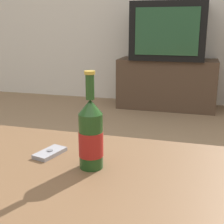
{
  "coord_description": "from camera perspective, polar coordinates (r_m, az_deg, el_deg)",
  "views": [
    {
      "loc": [
        0.33,
        -0.76,
        0.9
      ],
      "look_at": [
        0.01,
        0.39,
        0.57
      ],
      "focal_mm": 50.0,
      "sensor_mm": 36.0,
      "label": 1
    }
  ],
  "objects": [
    {
      "name": "television",
      "position": [
        3.51,
        10.4,
        14.34
      ],
      "size": [
        0.77,
        0.52,
        0.6
      ],
      "color": "black",
      "rests_on": "tv_stand"
    },
    {
      "name": "coffee_table",
      "position": [
        0.97,
        -6.89,
        -15.53
      ],
      "size": [
        1.17,
        0.79,
        0.47
      ],
      "color": "brown",
      "rests_on": "ground_plane"
    },
    {
      "name": "tv_stand",
      "position": [
        3.56,
        9.97,
        5.11
      ],
      "size": [
        1.07,
        0.44,
        0.55
      ],
      "color": "#4C3828",
      "rests_on": "ground_plane"
    },
    {
      "name": "cell_phone",
      "position": [
        1.11,
        -11.28,
        -7.32
      ],
      "size": [
        0.09,
        0.13,
        0.02
      ],
      "rotation": [
        0.0,
        0.0,
        -0.26
      ],
      "color": "gray",
      "rests_on": "coffee_table"
    },
    {
      "name": "beer_bottle",
      "position": [
        0.96,
        -3.89,
        -4.24
      ],
      "size": [
        0.08,
        0.08,
        0.31
      ],
      "color": "#1E4219",
      "rests_on": "coffee_table"
    }
  ]
}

